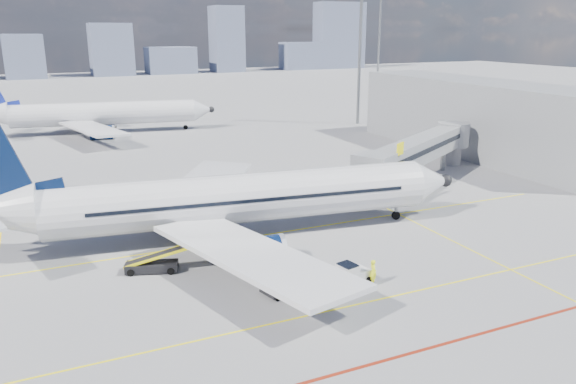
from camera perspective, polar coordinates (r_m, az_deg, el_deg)
name	(u,v)px	position (r m, az deg, el deg)	size (l,w,h in m)	color
ground	(301,271)	(40.77, 1.34, -8.08)	(420.00, 420.00, 0.00)	gray
apron_markings	(319,296)	(37.38, 3.17, -10.46)	(90.00, 35.12, 0.01)	#FDEE0D
jet_bridge	(424,149)	(65.44, 13.62, 4.28)	(23.55, 15.78, 6.30)	gray
terminal_block	(480,118)	(82.62, 18.92, 7.16)	(10.00, 42.00, 10.00)	gray
floodlight_mast_ne	(360,48)	(103.78, 7.33, 14.34)	(3.20, 0.61, 25.45)	slate
floodlight_mast_far	(379,42)	(147.79, 9.24, 14.79)	(3.20, 0.61, 25.45)	slate
distant_skyline	(80,48)	(224.25, -20.41, 13.52)	(251.98, 15.91, 29.17)	slate
main_aircraft	(222,201)	(46.38, -6.71, -0.89)	(42.13, 36.60, 12.34)	silver
second_aircraft	(94,114)	(99.11, -19.09, 7.49)	(39.07, 33.84, 11.46)	silver
baggage_tug	(351,275)	(38.55, 6.40, -8.36)	(2.64, 1.92, 1.67)	silver
cargo_dolly	(287,277)	(37.43, -0.06, -8.61)	(3.79, 2.41, 1.92)	black
belt_loader	(154,264)	(41.66, -13.50, -7.17)	(5.30, 2.77, 2.15)	black
ramp_worker	(373,273)	(38.79, 8.64, -8.09)	(0.67, 0.44, 1.85)	#EEFA1A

